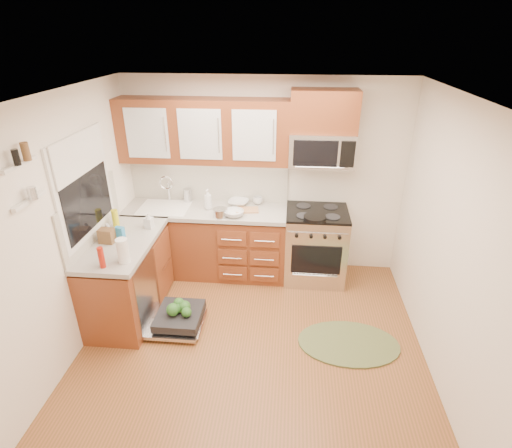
# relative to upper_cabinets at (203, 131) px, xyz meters

# --- Properties ---
(floor) EXTENTS (3.50, 3.50, 0.00)m
(floor) POSITION_rel_upper_cabinets_xyz_m (0.73, -1.57, -1.88)
(floor) COLOR brown
(floor) RESTS_ON ground
(ceiling) EXTENTS (3.50, 3.50, 0.00)m
(ceiling) POSITION_rel_upper_cabinets_xyz_m (0.73, -1.57, 0.62)
(ceiling) COLOR white
(ceiling) RESTS_ON ground
(wall_back) EXTENTS (3.50, 0.04, 2.50)m
(wall_back) POSITION_rel_upper_cabinets_xyz_m (0.73, 0.18, -0.62)
(wall_back) COLOR white
(wall_back) RESTS_ON ground
(wall_front) EXTENTS (3.50, 0.04, 2.50)m
(wall_front) POSITION_rel_upper_cabinets_xyz_m (0.73, -3.33, -0.62)
(wall_front) COLOR white
(wall_front) RESTS_ON ground
(wall_left) EXTENTS (0.04, 3.50, 2.50)m
(wall_left) POSITION_rel_upper_cabinets_xyz_m (-1.02, -1.57, -0.62)
(wall_left) COLOR white
(wall_left) RESTS_ON ground
(wall_right) EXTENTS (0.04, 3.50, 2.50)m
(wall_right) POSITION_rel_upper_cabinets_xyz_m (2.48, -1.57, -0.62)
(wall_right) COLOR white
(wall_right) RESTS_ON ground
(base_cabinet_back) EXTENTS (2.05, 0.60, 0.85)m
(base_cabinet_back) POSITION_rel_upper_cabinets_xyz_m (0.00, -0.12, -1.45)
(base_cabinet_back) COLOR brown
(base_cabinet_back) RESTS_ON ground
(base_cabinet_left) EXTENTS (0.60, 1.25, 0.85)m
(base_cabinet_left) POSITION_rel_upper_cabinets_xyz_m (-0.72, -1.05, -1.45)
(base_cabinet_left) COLOR brown
(base_cabinet_left) RESTS_ON ground
(countertop_back) EXTENTS (2.07, 0.64, 0.05)m
(countertop_back) POSITION_rel_upper_cabinets_xyz_m (0.00, -0.14, -0.97)
(countertop_back) COLOR #B0A9A1
(countertop_back) RESTS_ON base_cabinet_back
(countertop_left) EXTENTS (0.64, 1.27, 0.05)m
(countertop_left) POSITION_rel_upper_cabinets_xyz_m (-0.71, -1.05, -0.97)
(countertop_left) COLOR #B0A9A1
(countertop_left) RESTS_ON base_cabinet_left
(backsplash_back) EXTENTS (2.05, 0.02, 0.57)m
(backsplash_back) POSITION_rel_upper_cabinets_xyz_m (0.00, 0.16, -0.67)
(backsplash_back) COLOR beige
(backsplash_back) RESTS_ON ground
(backsplash_left) EXTENTS (0.02, 1.25, 0.57)m
(backsplash_left) POSITION_rel_upper_cabinets_xyz_m (-1.01, -1.05, -0.67)
(backsplash_left) COLOR beige
(backsplash_left) RESTS_ON ground
(upper_cabinets) EXTENTS (2.05, 0.35, 0.75)m
(upper_cabinets) POSITION_rel_upper_cabinets_xyz_m (0.00, 0.00, 0.00)
(upper_cabinets) COLOR brown
(upper_cabinets) RESTS_ON ground
(cabinet_over_mw) EXTENTS (0.76, 0.35, 0.47)m
(cabinet_over_mw) POSITION_rel_upper_cabinets_xyz_m (1.41, 0.00, 0.26)
(cabinet_over_mw) COLOR brown
(cabinet_over_mw) RESTS_ON ground
(range) EXTENTS (0.76, 0.64, 0.95)m
(range) POSITION_rel_upper_cabinets_xyz_m (1.41, -0.15, -1.40)
(range) COLOR silver
(range) RESTS_ON ground
(microwave) EXTENTS (0.76, 0.38, 0.40)m
(microwave) POSITION_rel_upper_cabinets_xyz_m (1.41, -0.02, -0.18)
(microwave) COLOR silver
(microwave) RESTS_ON ground
(sink) EXTENTS (0.62, 0.50, 0.26)m
(sink) POSITION_rel_upper_cabinets_xyz_m (-0.52, -0.16, -1.07)
(sink) COLOR white
(sink) RESTS_ON ground
(dishwasher) EXTENTS (0.70, 0.60, 0.20)m
(dishwasher) POSITION_rel_upper_cabinets_xyz_m (-0.13, -1.27, -1.77)
(dishwasher) COLOR silver
(dishwasher) RESTS_ON ground
(window) EXTENTS (0.03, 1.05, 1.05)m
(window) POSITION_rel_upper_cabinets_xyz_m (-1.01, -1.07, -0.32)
(window) COLOR white
(window) RESTS_ON ground
(window_blind) EXTENTS (0.02, 0.96, 0.40)m
(window_blind) POSITION_rel_upper_cabinets_xyz_m (-0.98, -1.07, 0.00)
(window_blind) COLOR white
(window_blind) RESTS_ON ground
(shelf_upper) EXTENTS (0.04, 0.40, 0.03)m
(shelf_upper) POSITION_rel_upper_cabinets_xyz_m (-0.99, -1.92, 0.17)
(shelf_upper) COLOR white
(shelf_upper) RESTS_ON ground
(shelf_lower) EXTENTS (0.04, 0.40, 0.03)m
(shelf_lower) POSITION_rel_upper_cabinets_xyz_m (-0.99, -1.92, -0.12)
(shelf_lower) COLOR white
(shelf_lower) RESTS_ON ground
(rug) EXTENTS (1.09, 0.74, 0.02)m
(rug) POSITION_rel_upper_cabinets_xyz_m (1.73, -1.39, -1.86)
(rug) COLOR #636B3D
(rug) RESTS_ON ground
(skillet) EXTENTS (0.33, 0.33, 0.05)m
(skillet) POSITION_rel_upper_cabinets_xyz_m (1.36, -0.40, -0.90)
(skillet) COLOR black
(skillet) RESTS_ON range
(stock_pot) EXTENTS (0.18, 0.18, 0.11)m
(stock_pot) POSITION_rel_upper_cabinets_xyz_m (0.23, -0.35, -0.90)
(stock_pot) COLOR silver
(stock_pot) RESTS_ON countertop_back
(cutting_board) EXTENTS (0.30, 0.21, 0.02)m
(cutting_board) POSITION_rel_upper_cabinets_xyz_m (0.53, -0.15, -0.94)
(cutting_board) COLOR tan
(cutting_board) RESTS_ON countertop_back
(canister) EXTENTS (0.11, 0.11, 0.17)m
(canister) POSITION_rel_upper_cabinets_xyz_m (-0.27, 0.07, -0.86)
(canister) COLOR silver
(canister) RESTS_ON countertop_back
(paper_towel_roll) EXTENTS (0.11, 0.11, 0.25)m
(paper_towel_roll) POSITION_rel_upper_cabinets_xyz_m (-0.52, -1.46, -0.83)
(paper_towel_roll) COLOR white
(paper_towel_roll) RESTS_ON countertop_left
(mustard_bottle) EXTENTS (0.09, 0.09, 0.23)m
(mustard_bottle) POSITION_rel_upper_cabinets_xyz_m (-0.90, -0.76, -0.84)
(mustard_bottle) COLOR #D0CD17
(mustard_bottle) RESTS_ON countertop_left
(red_bottle) EXTENTS (0.08, 0.08, 0.21)m
(red_bottle) POSITION_rel_upper_cabinets_xyz_m (-0.69, -1.57, -0.84)
(red_bottle) COLOR #A71C0D
(red_bottle) RESTS_ON countertop_left
(wooden_box) EXTENTS (0.16, 0.12, 0.15)m
(wooden_box) POSITION_rel_upper_cabinets_xyz_m (-0.85, -1.09, -0.87)
(wooden_box) COLOR brown
(wooden_box) RESTS_ON countertop_left
(blue_carton) EXTENTS (0.10, 0.08, 0.15)m
(blue_carton) POSITION_rel_upper_cabinets_xyz_m (-0.74, -1.03, -0.87)
(blue_carton) COLOR #2883BE
(blue_carton) RESTS_ON countertop_left
(bowl_a) EXTENTS (0.29, 0.29, 0.06)m
(bowl_a) POSITION_rel_upper_cabinets_xyz_m (0.40, 0.03, -0.92)
(bowl_a) COLOR #999999
(bowl_a) RESTS_ON countertop_back
(bowl_b) EXTENTS (0.31, 0.31, 0.08)m
(bowl_b) POSITION_rel_upper_cabinets_xyz_m (0.39, -0.32, -0.91)
(bowl_b) COLOR #999999
(bowl_b) RESTS_ON countertop_back
(cup) EXTENTS (0.15, 0.15, 0.10)m
(cup) POSITION_rel_upper_cabinets_xyz_m (0.65, 0.07, -0.90)
(cup) COLOR #999999
(cup) RESTS_ON countertop_back
(soap_bottle_a) EXTENTS (0.11, 0.11, 0.26)m
(soap_bottle_a) POSITION_rel_upper_cabinets_xyz_m (0.04, -0.14, -0.82)
(soap_bottle_a) COLOR #999999
(soap_bottle_a) RESTS_ON countertop_back
(soap_bottle_b) EXTENTS (0.10, 0.10, 0.19)m
(soap_bottle_b) POSITION_rel_upper_cabinets_xyz_m (-0.52, -0.72, -0.86)
(soap_bottle_b) COLOR #999999
(soap_bottle_b) RESTS_ON countertop_left
(soap_bottle_c) EXTENTS (0.17, 0.17, 0.18)m
(soap_bottle_c) POSITION_rel_upper_cabinets_xyz_m (-0.87, -1.02, -0.86)
(soap_bottle_c) COLOR #999999
(soap_bottle_c) RESTS_ON countertop_left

